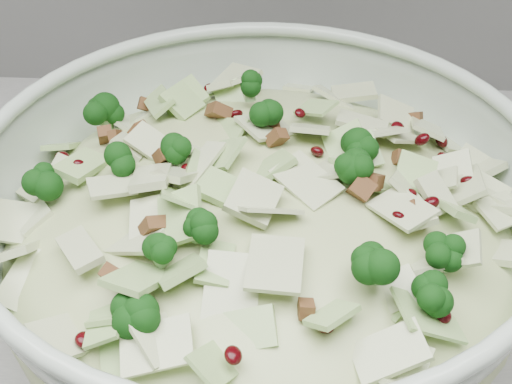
# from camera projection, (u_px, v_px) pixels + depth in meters

# --- Properties ---
(mixing_bowl) EXTENTS (0.47, 0.47, 0.16)m
(mixing_bowl) POSITION_uv_depth(u_px,v_px,m) (261.00, 239.00, 0.53)
(mixing_bowl) COLOR #AEBFAE
(mixing_bowl) RESTS_ON counter
(salad) EXTENTS (0.50, 0.50, 0.17)m
(salad) POSITION_uv_depth(u_px,v_px,m) (261.00, 212.00, 0.52)
(salad) COLOR #AAB77D
(salad) RESTS_ON mixing_bowl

